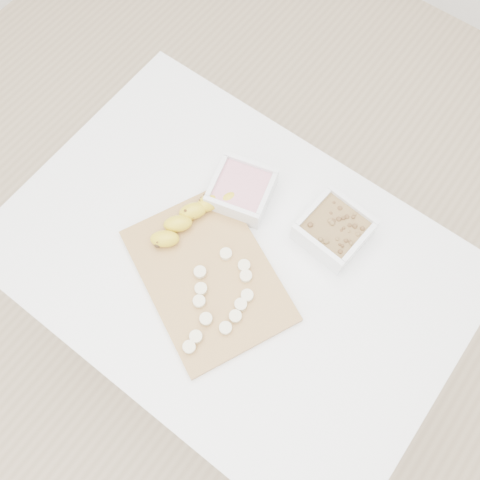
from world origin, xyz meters
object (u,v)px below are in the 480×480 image
Objects in this scene: table at (232,275)px; bowl_yogurt at (242,190)px; cutting_board at (208,275)px; banana at (193,218)px; bowl_granola at (334,230)px.

table is 0.20m from bowl_yogurt.
table is 2.77× the size of cutting_board.
bowl_granola is at bearing 61.92° from banana.
bowl_yogurt is 0.73× the size of banana.
cutting_board is (-0.16, -0.24, -0.02)m from bowl_granola.
table is 0.12m from cutting_board.
bowl_yogurt is 1.10× the size of bowl_granola.
cutting_board is at bearing -73.55° from bowl_yogurt.
bowl_granola reaches higher than cutting_board.
table is at bearing 20.88° from banana.
bowl_yogurt is 0.22m from bowl_granola.
bowl_granola is 0.29m from cutting_board.
table is at bearing -60.85° from bowl_yogurt.
table is 6.27× the size of bowl_yogurt.
banana is (-0.10, 0.08, 0.03)m from cutting_board.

